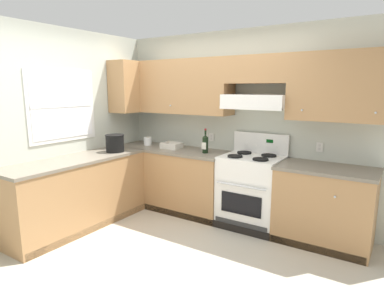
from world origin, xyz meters
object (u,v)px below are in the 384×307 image
at_px(bowl, 172,146).
at_px(bucket, 115,143).
at_px(paper_towel_roll, 148,141).
at_px(wine_bottle, 205,143).
at_px(stove, 251,191).

distance_m(bowl, bucket, 0.82).
height_order(bowl, paper_towel_roll, paper_towel_roll).
relative_size(wine_bottle, paper_towel_roll, 2.66).
bearing_deg(bucket, paper_towel_roll, 88.59).
relative_size(bowl, paper_towel_roll, 2.26).
bearing_deg(bowl, bucket, -127.36).
relative_size(bucket, paper_towel_roll, 2.08).
distance_m(bowl, paper_towel_roll, 0.48).
height_order(stove, wine_bottle, wine_bottle).
xyz_separation_m(stove, paper_towel_roll, (-1.75, 0.02, 0.49)).
xyz_separation_m(wine_bottle, bowl, (-0.60, 0.03, -0.10)).
xyz_separation_m(stove, bucket, (-1.76, -0.66, 0.56)).
height_order(bucket, paper_towel_roll, bucket).
xyz_separation_m(bucket, paper_towel_roll, (0.02, 0.67, -0.06)).
relative_size(stove, paper_towel_roll, 9.51).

